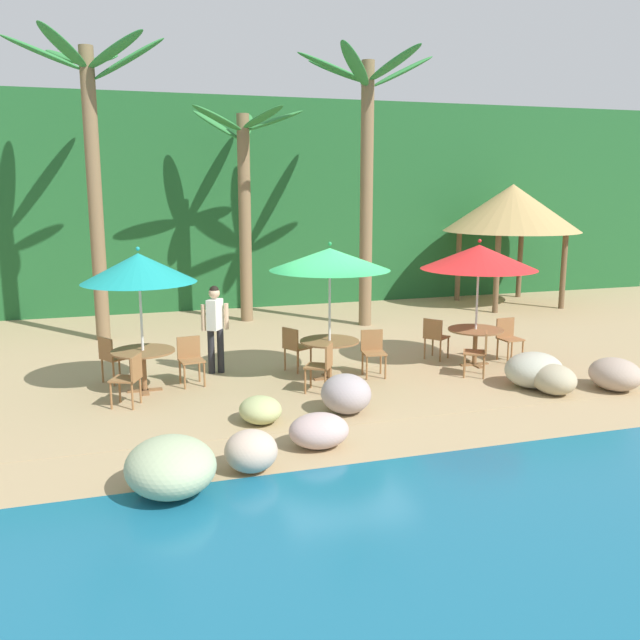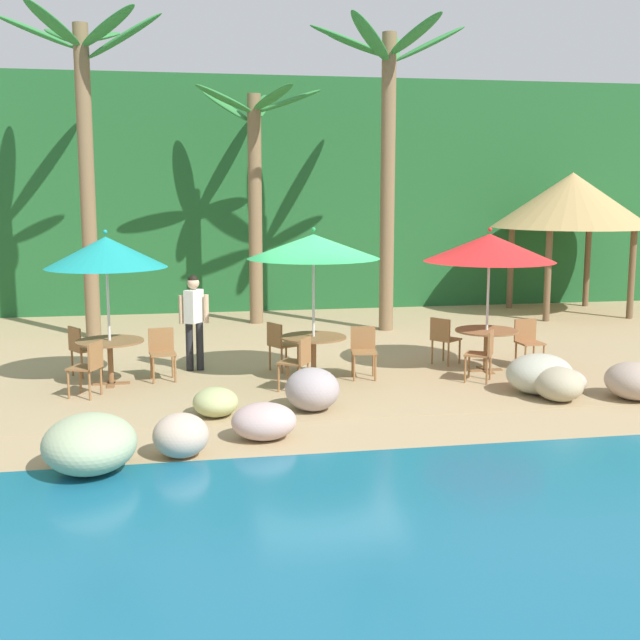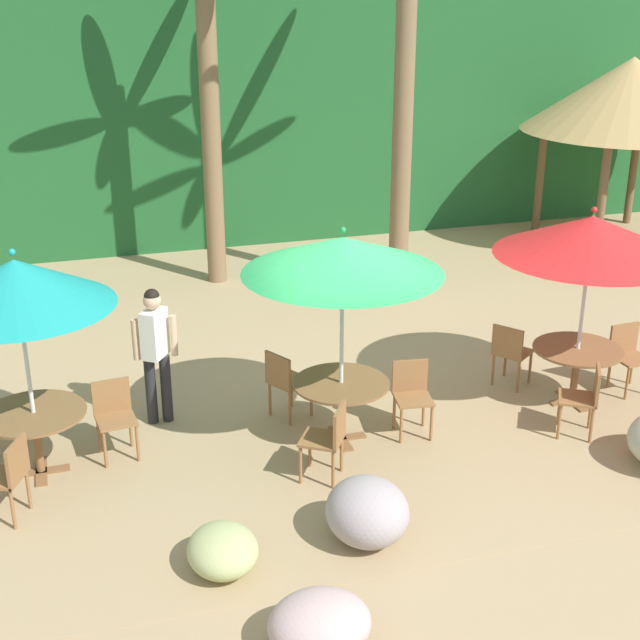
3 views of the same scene
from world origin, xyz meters
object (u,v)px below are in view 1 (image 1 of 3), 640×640
object	(u,v)px
umbrella_teal	(139,268)
dining_table_red	(475,335)
chair_red_left	(480,350)
palm_tree_second	(244,182)
umbrella_green	(330,259)
dining_table_green	(330,347)
chair_green_left	(323,364)
palm_tree_nearest	(92,140)
waiter_in_white	(215,323)
chair_red_inland	(435,335)
chair_green_seaward	(373,349)
chair_red_seaward	(508,336)
dining_table_teal	(143,357)
chair_teal_inland	(111,356)
umbrella_red	(479,257)
palm_tree_third	(366,146)
chair_teal_seaward	(190,357)
palapa_hut	(512,208)
chair_green_inland	(294,346)

from	to	relation	value
umbrella_teal	dining_table_red	xyz separation A→B (m)	(6.44, -0.17, -1.56)
chair_red_left	palm_tree_second	distance (m)	8.01
umbrella_green	dining_table_green	distance (m)	1.63
chair_green_left	palm_tree_nearest	xyz separation A→B (m)	(-3.61, 5.55, 4.02)
chair_green_left	dining_table_red	distance (m)	3.58
chair_red_left	umbrella_teal	bearing A→B (deg)	171.16
waiter_in_white	dining_table_green	bearing A→B (deg)	-28.51
chair_green_left	chair_red_left	xyz separation A→B (m)	(3.12, 0.07, 0.00)
chair_red_inland	palm_tree_nearest	distance (m)	8.67
chair_green_seaward	chair_red_seaward	distance (m)	3.10
umbrella_teal	chair_green_seaward	xyz separation A→B (m)	(4.20, -0.28, -1.67)
dining_table_teal	chair_teal_inland	xyz separation A→B (m)	(-0.53, 0.67, -0.10)
umbrella_red	dining_table_red	size ratio (longest dim) A/B	2.30
chair_green_seaward	chair_red_inland	distance (m)	1.83
umbrella_teal	umbrella_green	xyz separation A→B (m)	(3.34, -0.25, 0.06)
palm_tree_third	chair_red_inland	bearing A→B (deg)	-88.57
chair_teal_inland	chair_green_seaward	bearing A→B (deg)	-11.41
palm_tree_nearest	waiter_in_white	size ratio (longest dim) A/B	3.98
dining_table_red	palm_tree_third	bearing A→B (deg)	98.56
chair_teal_inland	chair_green_left	size ratio (longest dim) A/B	1.00
palm_tree_second	waiter_in_white	world-z (taller)	palm_tree_second
chair_green_seaward	chair_red_left	size ratio (longest dim) A/B	1.00
chair_green_seaward	chair_red_seaward	world-z (taller)	same
waiter_in_white	chair_teal_seaward	bearing A→B (deg)	-132.04
palapa_hut	waiter_in_white	bearing A→B (deg)	-152.36
chair_teal_seaward	chair_green_left	bearing A→B (deg)	-29.39
chair_teal_seaward	dining_table_red	distance (m)	5.62
umbrella_teal	umbrella_green	size ratio (longest dim) A/B	0.99
umbrella_teal	palapa_hut	distance (m)	12.53
waiter_in_white	palm_tree_second	bearing A→B (deg)	71.84
umbrella_red	palm_tree_third	bearing A→B (deg)	98.56
umbrella_teal	chair_red_inland	size ratio (longest dim) A/B	2.92
chair_green_inland	chair_red_left	bearing A→B (deg)	-23.59
palm_tree_second	umbrella_red	bearing A→B (deg)	-60.12
chair_green_inland	palapa_hut	xyz separation A→B (m)	(8.19, 5.41, 2.36)
chair_red_left	waiter_in_white	distance (m)	5.03
chair_green_left	palm_tree_second	world-z (taller)	palm_tree_second
chair_teal_inland	palm_tree_third	bearing A→B (deg)	29.79
chair_green_seaward	chair_red_inland	bearing A→B (deg)	23.97
umbrella_teal	chair_red_left	size ratio (longest dim) A/B	2.92
dining_table_green	dining_table_teal	bearing A→B (deg)	175.79
dining_table_green	chair_teal_seaward	bearing A→B (deg)	170.20
umbrella_teal	palm_tree_nearest	bearing A→B (deg)	98.14
chair_teal_inland	dining_table_green	world-z (taller)	chair_teal_inland
chair_green_seaward	palm_tree_second	bearing A→B (deg)	100.94
umbrella_red	chair_red_inland	bearing A→B (deg)	132.21
chair_teal_inland	palapa_hut	world-z (taller)	palapa_hut
palm_tree_third	palapa_hut	world-z (taller)	palm_tree_third
dining_table_green	palm_tree_nearest	world-z (taller)	palm_tree_nearest
chair_red_left	palm_tree_second	world-z (taller)	palm_tree_second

